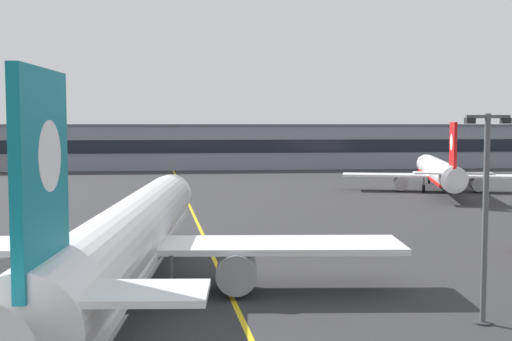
% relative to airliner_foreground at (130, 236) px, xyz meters
% --- Properties ---
extents(taxiway_centreline, '(11.16, 179.69, 0.01)m').
position_rel_airliner_foreground_xyz_m(taxiway_centreline, '(4.66, 17.45, -3.37)').
color(taxiway_centreline, yellow).
rests_on(taxiway_centreline, ground).
extents(airliner_foreground, '(32.29, 41.52, 11.65)m').
position_rel_airliner_foreground_xyz_m(airliner_foreground, '(0.00, 0.00, 0.00)').
color(airliner_foreground, white).
rests_on(airliner_foreground, ground).
extents(airliner_background, '(27.85, 35.37, 10.09)m').
position_rel_airliner_foreground_xyz_m(airliner_background, '(39.46, 51.98, -0.45)').
color(airliner_background, white).
rests_on(airliner_background, ground).
extents(apron_lamp_post, '(2.24, 0.90, 10.34)m').
position_rel_airliner_foreground_xyz_m(apron_lamp_post, '(17.85, -7.58, 2.09)').
color(apron_lamp_post, '#515156').
rests_on(apron_lamp_post, ground).
extents(terminal_building, '(132.63, 12.40, 9.83)m').
position_rel_airliner_foreground_xyz_m(terminal_building, '(16.47, 104.26, 1.55)').
color(terminal_building, gray).
rests_on(terminal_building, ground).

